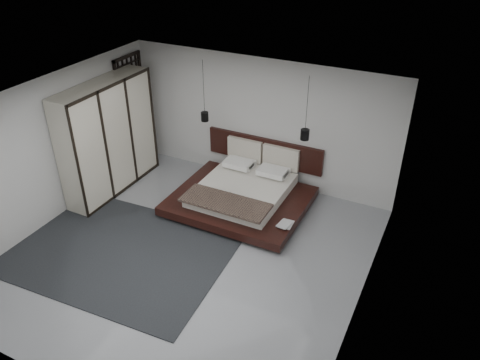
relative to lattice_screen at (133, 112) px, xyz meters
The scene contains 14 objects.
floor 4.05m from the lattice_screen, 39.71° to the right, with size 6.00×6.00×0.00m, color gray.
ceiling 4.12m from the lattice_screen, 39.71° to the right, with size 6.00×6.00×0.00m, color white.
wall_back 3.00m from the lattice_screen, 10.56° to the left, with size 6.00×6.00×0.00m, color silver.
wall_front 6.20m from the lattice_screen, 61.57° to the right, with size 6.00×6.00×0.00m, color silver.
wall_left 2.45m from the lattice_screen, 91.17° to the right, with size 6.00×6.00×0.00m, color silver.
wall_right 6.44m from the lattice_screen, 22.38° to the right, with size 6.00×6.00×0.00m, color silver.
lattice_screen is the anchor object (origin of this frame).
bed 3.30m from the lattice_screen, ahead, with size 2.67×2.35×1.06m.
book_lower 4.47m from the lattice_screen, 15.71° to the right, with size 0.23×0.31×0.03m, color #99724C.
book_upper 4.45m from the lattice_screen, 16.14° to the right, with size 0.21×0.29×0.02m, color #99724C.
pendant_left 2.02m from the lattice_screen, ahead, with size 0.16×0.16×1.30m.
pendant_right 4.20m from the lattice_screen, ahead, with size 0.17×0.17×1.26m.
wardrobe 1.22m from the lattice_screen, 78.03° to the right, with size 0.58×2.45×2.40m.
rug 3.67m from the lattice_screen, 59.39° to the right, with size 3.92×2.80×0.02m, color black.
Camera 1 is at (3.72, -5.45, 5.45)m, focal length 35.00 mm.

